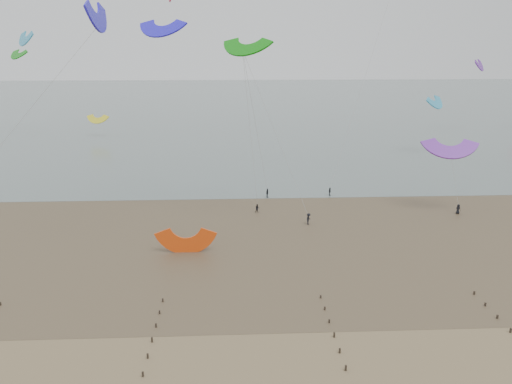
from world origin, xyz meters
TOP-DOWN VIEW (x-y plane):
  - ground at (0.00, 0.00)m, footprint 500.00×500.00m
  - sea_and_shore at (-4.08, 34.40)m, footprint 500.00×665.00m
  - kitesurfers at (25.88, 46.98)m, footprint 154.95×24.79m
  - grounded_kite at (-12.54, 25.76)m, footprint 7.13×5.58m
  - kites_airborne at (-5.85, 82.52)m, footprint 246.59×108.87m

SIDE VIEW (x-z plane):
  - ground at x=0.00m, z-range 0.00..0.00m
  - grounded_kite at x=-12.54m, z-range -1.95..1.95m
  - sea_and_shore at x=-4.08m, z-range -0.01..0.02m
  - kitesurfers at x=25.88m, z-range -0.09..1.80m
  - kites_airborne at x=-5.85m, z-range 1.24..42.98m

